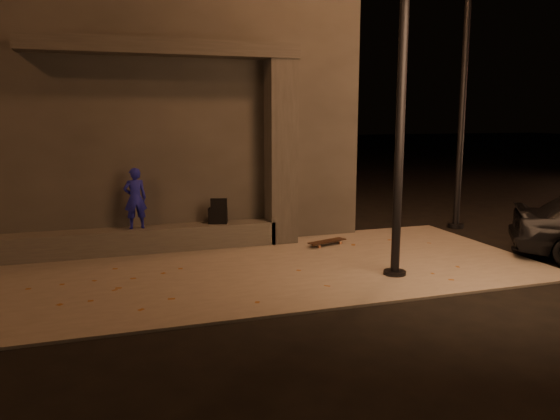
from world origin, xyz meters
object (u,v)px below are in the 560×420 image
object	(u,v)px
column	(281,153)
skateboard	(327,242)
street_lamp_0	(405,1)
backpack	(218,214)
skateboarder	(135,198)

from	to	relation	value
column	skateboard	world-z (taller)	column
skateboard	street_lamp_0	size ratio (longest dim) A/B	0.12
backpack	column	bearing A→B (deg)	17.25
column	skateboard	bearing A→B (deg)	-40.88
backpack	skateboard	size ratio (longest dim) A/B	0.59
skateboarder	skateboard	bearing A→B (deg)	165.05
backpack	skateboard	world-z (taller)	backpack
column	backpack	distance (m)	1.75
column	street_lamp_0	distance (m)	3.84
column	backpack	world-z (taller)	column
skateboarder	backpack	xyz separation A→B (m)	(1.55, 0.00, -0.39)
column	skateboard	size ratio (longest dim) A/B	4.17
backpack	skateboard	distance (m)	2.22
backpack	street_lamp_0	bearing A→B (deg)	-33.70
column	skateboarder	distance (m)	2.95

